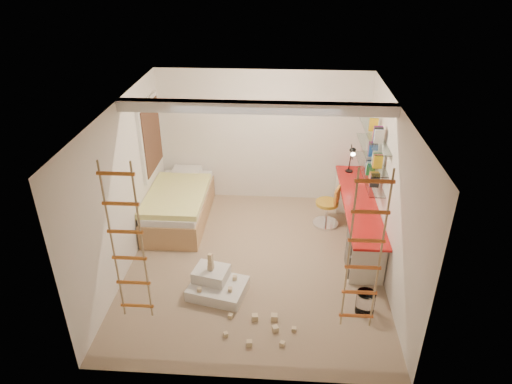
# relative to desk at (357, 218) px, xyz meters

# --- Properties ---
(floor) EXTENTS (4.50, 4.50, 0.00)m
(floor) POSITION_rel_desk_xyz_m (-1.72, -0.86, -0.40)
(floor) COLOR #937B5F
(floor) RESTS_ON ground
(ceiling_beam) EXTENTS (4.00, 0.18, 0.16)m
(ceiling_beam) POSITION_rel_desk_xyz_m (-1.72, -0.56, 2.12)
(ceiling_beam) COLOR white
(ceiling_beam) RESTS_ON ceiling
(window_frame) EXTENTS (0.06, 1.15, 1.35)m
(window_frame) POSITION_rel_desk_xyz_m (-3.69, 0.64, 1.15)
(window_frame) COLOR white
(window_frame) RESTS_ON wall_left
(window_blind) EXTENTS (0.02, 1.00, 1.20)m
(window_blind) POSITION_rel_desk_xyz_m (-3.65, 0.64, 1.15)
(window_blind) COLOR #4C2D1E
(window_blind) RESTS_ON window_frame
(rope_ladder_left) EXTENTS (0.41, 0.04, 2.13)m
(rope_ladder_left) POSITION_rel_desk_xyz_m (-3.07, -2.61, 1.11)
(rope_ladder_left) COLOR orange
(rope_ladder_left) RESTS_ON ceiling
(rope_ladder_right) EXTENTS (0.41, 0.04, 2.13)m
(rope_ladder_right) POSITION_rel_desk_xyz_m (-0.37, -2.61, 1.11)
(rope_ladder_right) COLOR #D75A24
(rope_ladder_right) RESTS_ON ceiling
(waste_bin) EXTENTS (0.27, 0.27, 0.33)m
(waste_bin) POSITION_rel_desk_xyz_m (-0.10, -1.88, -0.24)
(waste_bin) COLOR white
(waste_bin) RESTS_ON floor
(desk) EXTENTS (0.56, 2.80, 0.75)m
(desk) POSITION_rel_desk_xyz_m (0.00, 0.00, 0.00)
(desk) COLOR red
(desk) RESTS_ON floor
(shelves) EXTENTS (0.25, 1.80, 0.71)m
(shelves) POSITION_rel_desk_xyz_m (0.15, 0.27, 1.10)
(shelves) COLOR white
(shelves) RESTS_ON wall_right
(bed) EXTENTS (1.02, 2.00, 0.69)m
(bed) POSITION_rel_desk_xyz_m (-3.20, 0.36, -0.07)
(bed) COLOR #AD7F51
(bed) RESTS_ON floor
(task_lamp) EXTENTS (0.14, 0.36, 0.57)m
(task_lamp) POSITION_rel_desk_xyz_m (-0.05, 0.96, 0.73)
(task_lamp) COLOR black
(task_lamp) RESTS_ON desk
(swivel_chair) EXTENTS (0.60, 0.60, 0.79)m
(swivel_chair) POSITION_rel_desk_xyz_m (-0.47, 0.37, -0.11)
(swivel_chair) COLOR #B18522
(swivel_chair) RESTS_ON floor
(play_platform) EXTENTS (0.92, 0.78, 0.36)m
(play_platform) POSITION_rel_desk_xyz_m (-2.24, -1.60, -0.27)
(play_platform) COLOR silver
(play_platform) RESTS_ON floor
(toy_blocks) EXTENTS (1.42, 1.17, 0.63)m
(toy_blocks) POSITION_rel_desk_xyz_m (-1.84, -2.02, -0.23)
(toy_blocks) COLOR #CCB284
(toy_blocks) RESTS_ON floor
(books) EXTENTS (0.14, 0.64, 0.92)m
(books) POSITION_rel_desk_xyz_m (0.15, 0.27, 1.20)
(books) COLOR #262626
(books) RESTS_ON shelves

